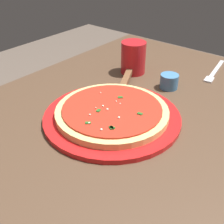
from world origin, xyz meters
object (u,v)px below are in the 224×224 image
at_px(cup_tall_drink, 133,57).
at_px(fork, 214,72).
at_px(pizza_server, 124,84).
at_px(cup_small_sauce, 170,81).
at_px(serving_plate, 112,117).
at_px(pizza, 112,111).

relative_size(cup_tall_drink, fork, 0.53).
bearing_deg(pizza_server, cup_small_sauce, 132.32).
distance_m(pizza_server, cup_small_sauce, 0.13).
bearing_deg(serving_plate, pizza_server, -153.46).
bearing_deg(fork, cup_tall_drink, -51.99).
relative_size(serving_plate, cup_tall_drink, 3.32).
height_order(cup_tall_drink, cup_small_sauce, cup_tall_drink).
bearing_deg(pizza_server, pizza, 26.54).
xyz_separation_m(pizza, cup_tall_drink, (-0.25, -0.12, 0.03)).
bearing_deg(pizza, serving_plate, -153.12).
height_order(pizza, cup_small_sauce, cup_small_sauce).
bearing_deg(cup_tall_drink, fork, 128.01).
xyz_separation_m(serving_plate, pizza_server, (-0.14, -0.07, 0.01)).
distance_m(pizza, fork, 0.42).
height_order(serving_plate, cup_small_sauce, cup_small_sauce).
xyz_separation_m(cup_tall_drink, fork, (-0.16, 0.20, -0.05)).
distance_m(pizza_server, cup_tall_drink, 0.12).
xyz_separation_m(pizza, cup_small_sauce, (-0.23, 0.02, -0.00)).
bearing_deg(pizza_server, cup_tall_drink, -155.62).
distance_m(serving_plate, fork, 0.42).
relative_size(pizza_server, fork, 1.16).
height_order(serving_plate, cup_tall_drink, cup_tall_drink).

